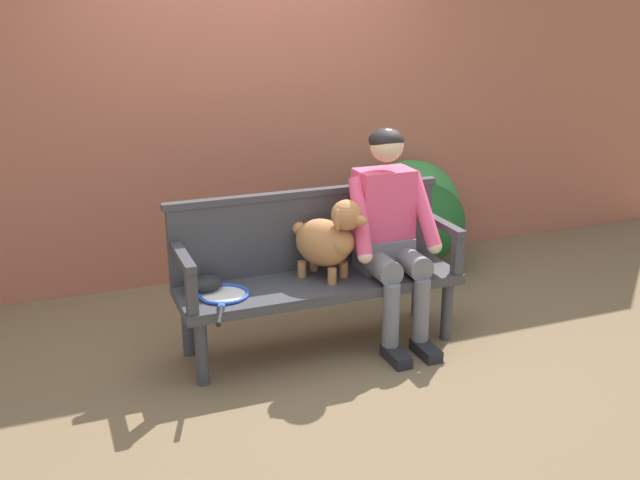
% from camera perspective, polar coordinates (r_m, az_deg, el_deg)
% --- Properties ---
extents(ground_plane, '(40.00, 40.00, 0.00)m').
position_cam_1_polar(ground_plane, '(4.56, -0.00, -8.25)').
color(ground_plane, brown).
extents(brick_garden_fence, '(8.00, 0.30, 2.78)m').
position_cam_1_polar(brick_garden_fence, '(5.55, -5.88, 11.62)').
color(brick_garden_fence, '#9E5642').
rests_on(brick_garden_fence, ground).
extents(hedge_bush_far_right, '(1.18, 1.03, 0.74)m').
position_cam_1_polar(hedge_bush_far_right, '(5.76, 5.60, 1.46)').
color(hedge_bush_far_right, '#194C1E').
rests_on(hedge_bush_far_right, ground).
extents(hedge_bush_far_left, '(0.88, 0.54, 0.83)m').
position_cam_1_polar(hedge_bush_far_left, '(5.87, 6.88, 2.23)').
color(hedge_bush_far_left, '#337538').
rests_on(hedge_bush_far_left, ground).
extents(garden_bench, '(1.70, 0.50, 0.44)m').
position_cam_1_polar(garden_bench, '(4.40, -0.00, -3.81)').
color(garden_bench, '#38383D').
rests_on(garden_bench, ground).
extents(bench_backrest, '(1.74, 0.06, 0.50)m').
position_cam_1_polar(bench_backrest, '(4.48, -1.03, 0.89)').
color(bench_backrest, '#38383D').
rests_on(bench_backrest, garden_bench).
extents(bench_armrest_left_end, '(0.06, 0.50, 0.28)m').
position_cam_1_polar(bench_armrest_left_end, '(4.01, -10.39, -2.38)').
color(bench_armrest_left_end, '#38383D').
rests_on(bench_armrest_left_end, garden_bench).
extents(bench_armrest_right_end, '(0.06, 0.50, 0.28)m').
position_cam_1_polar(bench_armrest_right_end, '(4.57, 9.91, 0.28)').
color(bench_armrest_right_end, '#38383D').
rests_on(bench_armrest_right_end, garden_bench).
extents(person_seated, '(0.56, 0.65, 1.31)m').
position_cam_1_polar(person_seated, '(4.44, 5.39, 0.91)').
color(person_seated, black).
rests_on(person_seated, ground).
extents(dog_on_bench, '(0.40, 0.48, 0.50)m').
position_cam_1_polar(dog_on_bench, '(4.31, 0.70, 0.13)').
color(dog_on_bench, '#AD7042').
rests_on(dog_on_bench, garden_bench).
extents(tennis_racket, '(0.37, 0.58, 0.03)m').
position_cam_1_polar(tennis_racket, '(4.15, -7.52, -4.34)').
color(tennis_racket, blue).
rests_on(tennis_racket, garden_bench).
extents(baseball_glove, '(0.24, 0.20, 0.09)m').
position_cam_1_polar(baseball_glove, '(4.25, -9.01, -3.37)').
color(baseball_glove, black).
rests_on(baseball_glove, garden_bench).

